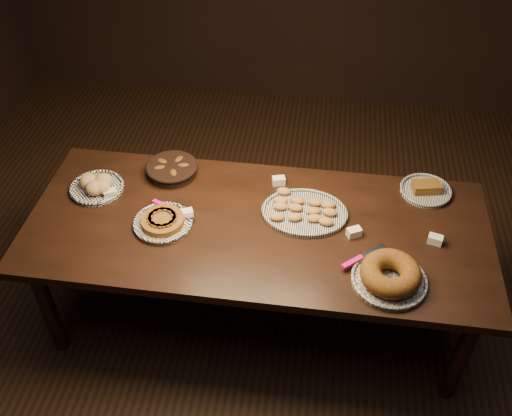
# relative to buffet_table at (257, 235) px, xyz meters

# --- Properties ---
(ground) EXTENTS (5.00, 5.00, 0.00)m
(ground) POSITION_rel_buffet_table_xyz_m (0.00, 0.00, -0.68)
(ground) COLOR black
(ground) RESTS_ON ground
(buffet_table) EXTENTS (2.40, 1.00, 0.75)m
(buffet_table) POSITION_rel_buffet_table_xyz_m (0.00, 0.00, 0.00)
(buffet_table) COLOR black
(buffet_table) RESTS_ON ground
(apple_tart_plate) EXTENTS (0.32, 0.31, 0.06)m
(apple_tart_plate) POSITION_rel_buffet_table_xyz_m (-0.48, -0.07, 0.10)
(apple_tart_plate) COLOR white
(apple_tart_plate) RESTS_ON buffet_table
(madeleine_platter) EXTENTS (0.45, 0.37, 0.05)m
(madeleine_platter) POSITION_rel_buffet_table_xyz_m (0.23, 0.12, 0.09)
(madeleine_platter) COLOR black
(madeleine_platter) RESTS_ON buffet_table
(bundt_cake_plate) EXTENTS (0.40, 0.40, 0.11)m
(bundt_cake_plate) POSITION_rel_buffet_table_xyz_m (0.66, -0.30, 0.12)
(bundt_cake_plate) COLOR black
(bundt_cake_plate) RESTS_ON buffet_table
(croissant_basket) EXTENTS (0.29, 0.29, 0.07)m
(croissant_basket) POSITION_rel_buffet_table_xyz_m (-0.53, 0.34, 0.12)
(croissant_basket) COLOR black
(croissant_basket) RESTS_ON buffet_table
(bread_roll_plate) EXTENTS (0.30, 0.30, 0.09)m
(bread_roll_plate) POSITION_rel_buffet_table_xyz_m (-0.91, 0.15, 0.11)
(bread_roll_plate) COLOR white
(bread_roll_plate) RESTS_ON buffet_table
(loaf_plate) EXTENTS (0.28, 0.28, 0.06)m
(loaf_plate) POSITION_rel_buffet_table_xyz_m (0.88, 0.38, 0.09)
(loaf_plate) COLOR black
(loaf_plate) RESTS_ON buffet_table
(tent_cards) EXTENTS (1.80, 0.42, 0.04)m
(tent_cards) POSITION_rel_buffet_table_xyz_m (0.06, 0.09, 0.10)
(tent_cards) COLOR white
(tent_cards) RESTS_ON buffet_table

